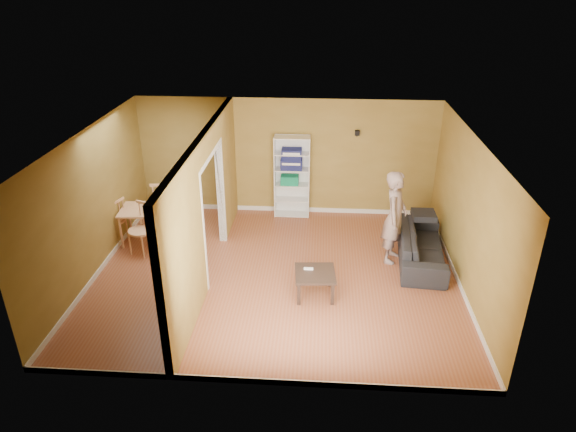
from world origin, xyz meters
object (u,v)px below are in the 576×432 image
Objects in this scene: bookshelf at (292,176)px; chair_left at (115,219)px; person at (395,210)px; chair_near at (140,229)px; coffee_table at (315,276)px; chair_far at (163,203)px; dining_table at (150,212)px; sofa at (422,241)px.

bookshelf is 1.98× the size of chair_left.
person reaches higher than bookshelf.
person is 4.85m from chair_near.
bookshelf is 3.29m from coffee_table.
chair_far is at bearing 94.42° from person.
coffee_table is (0.59, -3.19, -0.54)m from bookshelf.
coffee_table is 4.44m from chair_left.
chair_left is at bearing -157.09° from bookshelf.
dining_table is 0.69m from chair_far.
dining_table is at bearing 152.63° from coffee_table.
chair_far is at bearing -164.14° from bookshelf.
chair_near is 1.21m from chair_far.
coffee_table is 3.80m from dining_table.
chair_near is at bearing -144.76° from bookshelf.
chair_far reaches higher than dining_table.
chair_far reaches higher than sofa.
person is 5.57m from chair_left.
chair_near reaches higher than coffee_table.
sofa is 0.86m from person.
chair_left reaches higher than dining_table.
sofa is 2.25× the size of chair_left.
dining_table is (-4.80, 0.43, -0.42)m from person.
person is 1.99× the size of chair_far.
chair_far is (0.06, 0.68, -0.10)m from dining_table.
chair_left reaches higher than coffee_table.
dining_table is 1.10× the size of chair_near.
bookshelf is at bearing -172.23° from chair_far.
bookshelf is (-2.02, 1.89, -0.13)m from person.
sofa is 5.37m from dining_table.
bookshelf is at bearing 58.81° from chair_near.
sofa is at bearing 24.64° from chair_near.
chair_left is (-6.08, 0.40, 0.07)m from sofa.
person is at bearing -5.16° from dining_table.
coffee_table is at bearing 85.78° from chair_left.
person reaches higher than chair_far.
person is at bearing 104.30° from chair_left.
coffee_table is at bearing -27.37° from dining_table.
person is 1.85× the size of dining_table.
chair_near is (-4.82, -0.10, -0.53)m from person.
coffee_table is at bearing -79.62° from bookshelf.
bookshelf is 1.74× the size of chair_far.
chair_far is at bearing 109.64° from chair_near.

